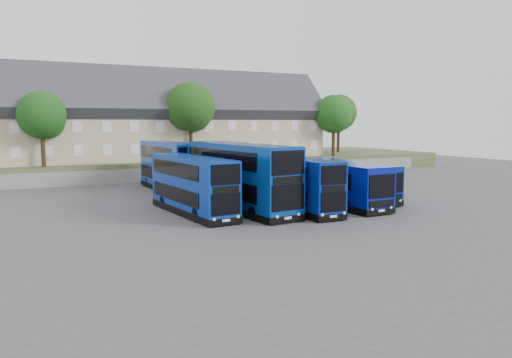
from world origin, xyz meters
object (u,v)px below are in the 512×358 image
at_px(tree_mid, 191,109).
at_px(dd_front_mid, 240,178).
at_px(tree_east, 334,116).
at_px(tree_far, 339,114).
at_px(coach_east_a, 329,183).
at_px(tree_west, 43,117).
at_px(dd_front_left, 193,186).

bearing_deg(tree_mid, dd_front_mid, -100.96).
xyz_separation_m(tree_mid, tree_east, (20.00, -0.50, -0.68)).
bearing_deg(tree_far, coach_east_a, -127.67).
bearing_deg(tree_mid, tree_west, -178.21).
height_order(dd_front_left, tree_east, tree_east).
distance_m(dd_front_left, tree_east, 35.79).
bearing_deg(coach_east_a, tree_west, 130.53).
bearing_deg(coach_east_a, dd_front_left, 176.27).
height_order(tree_east, tree_far, tree_far).
distance_m(dd_front_mid, tree_far, 42.06).
distance_m(dd_front_left, coach_east_a, 11.39).
distance_m(tree_east, tree_far, 9.23).
bearing_deg(dd_front_mid, tree_mid, 74.01).
bearing_deg(tree_east, dd_front_mid, -138.26).
distance_m(dd_front_mid, tree_east, 32.94).
relative_size(dd_front_mid, tree_west, 1.64).
xyz_separation_m(coach_east_a, tree_west, (-19.38, 22.30, 5.38)).
xyz_separation_m(tree_west, tree_mid, (16.00, 0.50, 1.02)).
bearing_deg(tree_far, dd_front_left, -139.87).
bearing_deg(tree_mid, tree_far, 14.04).
bearing_deg(dd_front_mid, tree_far, 38.41).
bearing_deg(dd_front_left, tree_far, 36.17).
relative_size(tree_east, tree_far, 0.94).
relative_size(tree_west, tree_far, 0.88).
bearing_deg(coach_east_a, tree_east, 52.84).
bearing_deg(dd_front_left, coach_east_a, -7.23).
height_order(tree_west, tree_far, tree_far).
xyz_separation_m(dd_front_left, tree_far, (33.99, 28.65, 5.73)).
distance_m(dd_front_left, tree_far, 44.82).
xyz_separation_m(coach_east_a, tree_far, (22.62, 29.30, 6.06)).
relative_size(dd_front_left, tree_west, 1.36).
xyz_separation_m(dd_front_left, dd_front_mid, (3.69, -0.03, 0.42)).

